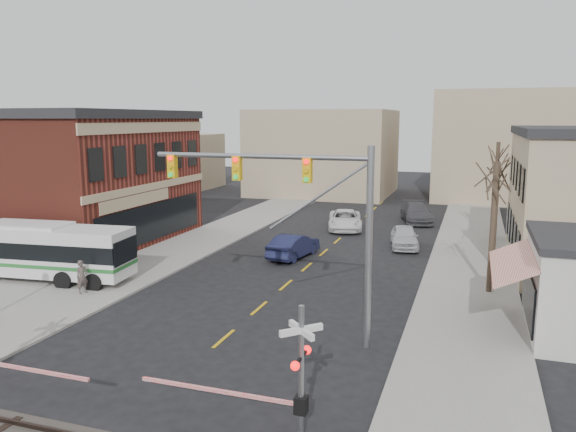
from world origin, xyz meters
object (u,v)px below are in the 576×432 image
at_px(rr_crossing_east, 287,374).
at_px(traffic_signal_mast, 305,203).
at_px(car_d, 417,213).
at_px(pedestrian_near, 82,277).
at_px(car_b, 294,246).
at_px(pedestrian_far, 69,267).
at_px(car_a, 404,237).
at_px(transit_bus, 28,249).
at_px(car_c, 345,220).

bearing_deg(rr_crossing_east, traffic_signal_mast, 103.07).
height_order(car_d, pedestrian_near, pedestrian_near).
relative_size(car_b, pedestrian_far, 2.81).
relative_size(car_a, car_b, 0.97).
bearing_deg(car_d, transit_bus, -140.43).
distance_m(traffic_signal_mast, car_b, 14.68).
bearing_deg(car_c, pedestrian_far, -131.78).
bearing_deg(car_b, pedestrian_near, 64.01).
bearing_deg(car_c, car_a, -56.77).
relative_size(rr_crossing_east, pedestrian_far, 3.33).
bearing_deg(rr_crossing_east, pedestrian_far, 146.92).
xyz_separation_m(traffic_signal_mast, pedestrian_far, (-14.55, 3.39, -4.74)).
height_order(car_a, pedestrian_near, pedestrian_near).
xyz_separation_m(car_b, car_d, (6.32, 15.60, 0.06)).
bearing_deg(transit_bus, car_d, 53.21).
distance_m(car_a, pedestrian_near, 21.71).
distance_m(car_a, pedestrian_far, 22.12).
bearing_deg(transit_bus, pedestrian_near, -16.97).
bearing_deg(pedestrian_near, car_c, 2.28).
height_order(car_d, pedestrian_far, pedestrian_far).
bearing_deg(pedestrian_far, car_a, -22.28).
distance_m(car_a, car_b, 8.35).
distance_m(transit_bus, pedestrian_far, 2.80).
xyz_separation_m(car_c, pedestrian_far, (-10.95, -20.04, 0.17)).
distance_m(car_a, car_d, 10.40).
bearing_deg(car_a, pedestrian_far, -147.85).
relative_size(car_a, car_d, 0.79).
bearing_deg(transit_bus, car_b, 37.52).
distance_m(transit_bus, car_c, 24.26).
xyz_separation_m(rr_crossing_east, pedestrian_near, (-14.17, 9.11, -0.98)).
height_order(car_a, pedestrian_far, pedestrian_far).
height_order(transit_bus, car_b, transit_bus).
relative_size(traffic_signal_mast, pedestrian_far, 5.52).
height_order(car_a, car_d, car_d).
distance_m(car_b, car_c, 10.46).
distance_m(traffic_signal_mast, car_a, 18.96).
relative_size(traffic_signal_mast, car_b, 1.96).
relative_size(traffic_signal_mast, pedestrian_near, 5.34).
height_order(transit_bus, car_d, transit_bus).
distance_m(traffic_signal_mast, pedestrian_far, 15.67).
xyz_separation_m(transit_bus, car_b, (12.56, 9.64, -0.97)).
xyz_separation_m(transit_bus, car_c, (13.64, 20.04, -0.96)).
bearing_deg(traffic_signal_mast, car_d, 86.72).
height_order(car_b, pedestrian_near, pedestrian_near).
relative_size(car_b, car_c, 0.83).
relative_size(traffic_signal_mast, rr_crossing_east, 1.66).
xyz_separation_m(pedestrian_near, pedestrian_far, (-2.05, 1.45, -0.03)).
bearing_deg(car_c, transit_bus, -137.35).
bearing_deg(pedestrian_near, pedestrian_far, 79.40).
bearing_deg(transit_bus, traffic_signal_mast, -11.09).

